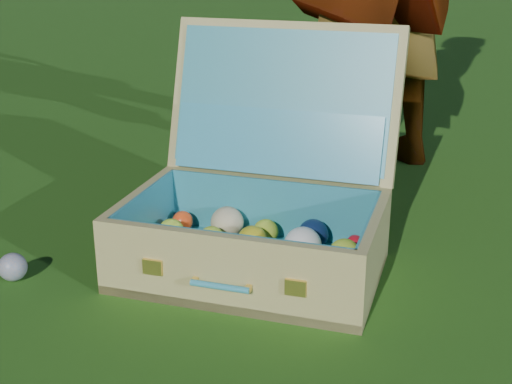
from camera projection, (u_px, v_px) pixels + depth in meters
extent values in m
plane|color=#215114|center=(161.00, 302.00, 1.65)|extent=(60.00, 60.00, 0.00)
sphere|color=#406CA7|center=(13.00, 267.00, 1.74)|extent=(0.07, 0.07, 0.07)
cube|color=tan|center=(251.00, 269.00, 1.78)|extent=(0.68, 0.51, 0.02)
cube|color=tan|center=(224.00, 274.00, 1.58)|extent=(0.62, 0.12, 0.19)
cube|color=tan|center=(273.00, 211.00, 1.93)|extent=(0.62, 0.12, 0.19)
cube|color=tan|center=(140.00, 225.00, 1.84)|extent=(0.08, 0.37, 0.19)
cube|color=tan|center=(374.00, 255.00, 1.67)|extent=(0.08, 0.37, 0.19)
cube|color=teal|center=(251.00, 264.00, 1.78)|extent=(0.63, 0.46, 0.01)
cube|color=teal|center=(226.00, 267.00, 1.58)|extent=(0.57, 0.10, 0.16)
cube|color=teal|center=(272.00, 209.00, 1.91)|extent=(0.57, 0.10, 0.16)
cube|color=teal|center=(145.00, 222.00, 1.83)|extent=(0.06, 0.37, 0.16)
cube|color=teal|center=(368.00, 250.00, 1.67)|extent=(0.06, 0.37, 0.16)
cube|color=tan|center=(284.00, 100.00, 1.92)|extent=(0.64, 0.27, 0.41)
cube|color=teal|center=(282.00, 99.00, 1.90)|extent=(0.59, 0.22, 0.35)
cube|color=teal|center=(277.00, 143.00, 1.89)|extent=(0.56, 0.16, 0.17)
cube|color=#F2C659|center=(152.00, 267.00, 1.61)|extent=(0.05, 0.02, 0.04)
cube|color=#F2C659|center=(296.00, 288.00, 1.52)|extent=(0.05, 0.02, 0.04)
cylinder|color=teal|center=(220.00, 287.00, 1.55)|extent=(0.14, 0.04, 0.01)
cube|color=#F2C659|center=(195.00, 281.00, 1.58)|extent=(0.02, 0.02, 0.01)
cube|color=#F2C659|center=(248.00, 289.00, 1.54)|extent=(0.02, 0.02, 0.01)
sphere|color=#0E2047|center=(135.00, 262.00, 1.70)|extent=(0.07, 0.07, 0.07)
sphere|color=#C7DF36|center=(184.00, 268.00, 1.67)|extent=(0.07, 0.07, 0.07)
sphere|color=red|center=(228.00, 278.00, 1.64)|extent=(0.05, 0.05, 0.05)
sphere|color=beige|center=(287.00, 284.00, 1.60)|extent=(0.07, 0.07, 0.07)
sphere|color=gold|center=(330.00, 287.00, 1.58)|extent=(0.07, 0.07, 0.07)
sphere|color=#C7DF36|center=(156.00, 249.00, 1.78)|extent=(0.06, 0.06, 0.06)
sphere|color=white|center=(196.00, 254.00, 1.76)|extent=(0.06, 0.06, 0.06)
sphere|color=#F84314|center=(240.00, 258.00, 1.72)|extent=(0.07, 0.07, 0.07)
sphere|color=#F84314|center=(293.00, 266.00, 1.69)|extent=(0.06, 0.06, 0.06)
sphere|color=white|center=(342.00, 271.00, 1.64)|extent=(0.08, 0.08, 0.08)
sphere|color=#C7DF36|center=(171.00, 231.00, 1.87)|extent=(0.07, 0.07, 0.07)
sphere|color=#C7DF36|center=(211.00, 239.00, 1.83)|extent=(0.07, 0.07, 0.07)
sphere|color=gold|center=(252.00, 241.00, 1.81)|extent=(0.08, 0.08, 0.08)
sphere|color=white|center=(303.00, 246.00, 1.76)|extent=(0.09, 0.09, 0.09)
sphere|color=#C7DF36|center=(344.00, 254.00, 1.73)|extent=(0.08, 0.08, 0.08)
sphere|color=#F84314|center=(183.00, 221.00, 1.95)|extent=(0.06, 0.06, 0.06)
sphere|color=beige|center=(227.00, 223.00, 1.90)|extent=(0.09, 0.09, 0.09)
sphere|color=#C7DF36|center=(266.00, 232.00, 1.87)|extent=(0.07, 0.07, 0.07)
sphere|color=#0E2047|center=(313.00, 234.00, 1.84)|extent=(0.08, 0.08, 0.08)
sphere|color=red|center=(355.00, 243.00, 1.83)|extent=(0.04, 0.04, 0.04)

